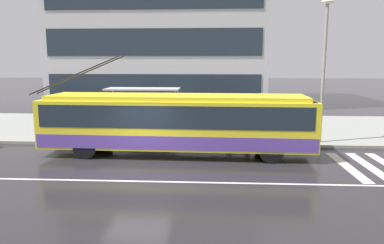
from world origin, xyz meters
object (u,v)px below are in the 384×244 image
object	(u,v)px
bus_shelter	(144,100)
trolleybus	(177,122)
pedestrian_approaching_curb	(250,108)
street_lamp	(324,60)
pedestrian_at_shelter	(229,106)

from	to	relation	value
bus_shelter	trolleybus	bearing A→B (deg)	-59.33
pedestrian_approaching_curb	street_lamp	bearing A→B (deg)	-17.68
pedestrian_approaching_curb	bus_shelter	bearing A→B (deg)	177.18
street_lamp	trolleybus	bearing A→B (deg)	-161.67
bus_shelter	pedestrian_at_shelter	distance (m)	4.89
trolleybus	bus_shelter	xyz separation A→B (m)	(-2.25, 3.80, 0.58)
trolleybus	pedestrian_at_shelter	distance (m)	5.21
pedestrian_at_shelter	pedestrian_approaching_curb	bearing A→B (deg)	-43.28
trolleybus	pedestrian_at_shelter	size ratio (longest dim) A/B	6.61
trolleybus	pedestrian_at_shelter	bearing A→B (deg)	60.46
bus_shelter	pedestrian_at_shelter	xyz separation A→B (m)	(4.82, 0.74, -0.39)
bus_shelter	pedestrian_approaching_curb	bearing A→B (deg)	-2.82
trolleybus	bus_shelter	bearing A→B (deg)	120.67
pedestrian_at_shelter	street_lamp	world-z (taller)	street_lamp
pedestrian_approaching_curb	trolleybus	bearing A→B (deg)	-136.26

